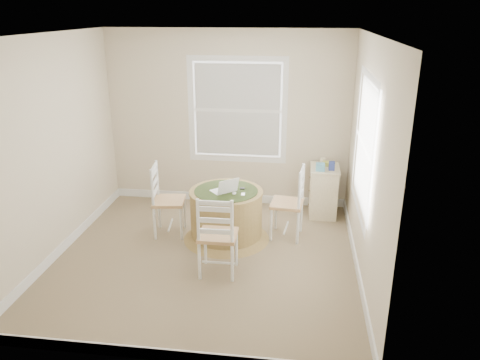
# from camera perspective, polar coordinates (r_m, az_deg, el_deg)

# --- Properties ---
(room) EXTENTS (3.64, 3.64, 2.64)m
(room) POSITION_cam_1_polar(r_m,az_deg,el_deg) (5.39, -2.46, 3.45)
(room) COLOR #847553
(room) RESTS_ON ground
(round_table) EXTENTS (1.12, 1.12, 0.67)m
(round_table) POSITION_cam_1_polar(r_m,az_deg,el_deg) (6.06, -1.68, -3.98)
(round_table) COLOR #9B8045
(round_table) RESTS_ON ground
(chair_left) EXTENTS (0.45, 0.47, 0.95)m
(chair_left) POSITION_cam_1_polar(r_m,az_deg,el_deg) (6.22, -8.65, -2.50)
(chair_left) COLOR white
(chair_left) RESTS_ON ground
(chair_near) EXTENTS (0.42, 0.40, 0.95)m
(chair_near) POSITION_cam_1_polar(r_m,az_deg,el_deg) (5.26, -2.70, -6.68)
(chair_near) COLOR white
(chair_near) RESTS_ON ground
(chair_right) EXTENTS (0.44, 0.46, 0.95)m
(chair_right) POSITION_cam_1_polar(r_m,az_deg,el_deg) (6.10, 5.75, -2.82)
(chair_right) COLOR white
(chair_right) RESTS_ON ground
(laptop) EXTENTS (0.39, 0.39, 0.21)m
(laptop) POSITION_cam_1_polar(r_m,az_deg,el_deg) (5.91, -1.90, -1.18)
(laptop) COLOR white
(laptop) RESTS_ON round_table
(mouse) EXTENTS (0.06, 0.09, 0.03)m
(mouse) POSITION_cam_1_polar(r_m,az_deg,el_deg) (5.85, -0.71, -1.62)
(mouse) COLOR white
(mouse) RESTS_ON round_table
(phone) EXTENTS (0.05, 0.09, 0.02)m
(phone) POSITION_cam_1_polar(r_m,az_deg,el_deg) (5.82, 0.37, -1.79)
(phone) COLOR #B7BABF
(phone) RESTS_ON round_table
(keys) EXTENTS (0.06, 0.05, 0.02)m
(keys) POSITION_cam_1_polar(r_m,az_deg,el_deg) (5.99, 0.27, -1.09)
(keys) COLOR black
(keys) RESTS_ON round_table
(corner_chest) EXTENTS (0.41, 0.55, 0.73)m
(corner_chest) POSITION_cam_1_polar(r_m,az_deg,el_deg) (6.88, 10.13, -1.32)
(corner_chest) COLOR beige
(corner_chest) RESTS_ON ground
(tissue_box) EXTENTS (0.12, 0.12, 0.10)m
(tissue_box) POSITION_cam_1_polar(r_m,az_deg,el_deg) (6.61, 9.80, 1.59)
(tissue_box) COLOR #53A0BE
(tissue_box) RESTS_ON corner_chest
(box_yellow) EXTENTS (0.15, 0.10, 0.06)m
(box_yellow) POSITION_cam_1_polar(r_m,az_deg,el_deg) (6.82, 10.72, 1.95)
(box_yellow) COLOR #BDC144
(box_yellow) RESTS_ON corner_chest
(box_blue) EXTENTS (0.08, 0.08, 0.12)m
(box_blue) POSITION_cam_1_polar(r_m,az_deg,el_deg) (6.65, 11.07, 1.72)
(box_blue) COLOR navy
(box_blue) RESTS_ON corner_chest
(cup_cream) EXTENTS (0.07, 0.07, 0.09)m
(cup_cream) POSITION_cam_1_polar(r_m,az_deg,el_deg) (6.89, 10.08, 2.30)
(cup_cream) COLOR beige
(cup_cream) RESTS_ON corner_chest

